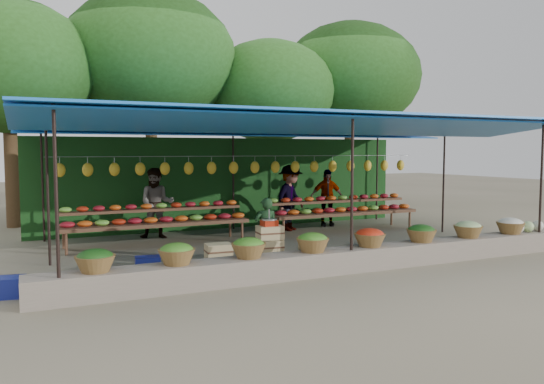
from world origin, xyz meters
name	(u,v)px	position (x,y,z in m)	size (l,w,h in m)	color
ground	(279,246)	(0.00, 0.00, 0.00)	(60.00, 60.00, 0.00)	#635C49
stone_curb	(346,260)	(0.00, -2.75, 0.20)	(10.60, 0.55, 0.40)	#72685B
stall_canopy	(278,127)	(0.00, 0.06, 2.68)	(10.80, 6.60, 2.82)	black
produce_baskets	(342,240)	(-0.10, -2.75, 0.56)	(8.98, 0.58, 0.34)	brown
netting_backdrop	(230,183)	(0.00, 3.15, 1.25)	(10.60, 0.06, 2.50)	#1B4E1C
tree_row	(212,73)	(0.50, 6.09, 4.70)	(16.51, 5.50, 7.12)	#361E13
fruit_table_left	(156,218)	(-2.49, 1.35, 0.61)	(4.21, 0.95, 0.93)	#503020
fruit_table_right	(341,208)	(2.51, 1.35, 0.61)	(4.21, 0.95, 0.93)	#503020
crate_counter	(268,251)	(-1.15, -1.89, 0.31)	(2.38, 0.38, 0.77)	tan
weighing_scale	(269,222)	(-1.13, -1.89, 0.84)	(0.29, 0.29, 0.31)	#AE220D
vendor_seated	(266,230)	(-0.97, -1.40, 0.62)	(0.45, 0.30, 1.25)	#1A3A1D
customer_left	(157,203)	(-2.27, 2.19, 0.87)	(0.84, 0.66, 1.73)	slate
customer_mid	(291,198)	(1.29, 1.98, 0.89)	(1.15, 0.66, 1.78)	slate
customer_right	(327,198)	(2.63, 2.32, 0.81)	(0.95, 0.40, 1.62)	slate
blue_crate_front	(6,287)	(-5.48, -2.09, 0.15)	(0.50, 0.36, 0.30)	navy
blue_crate_back	(148,264)	(-3.23, -1.25, 0.13)	(0.43, 0.31, 0.26)	navy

